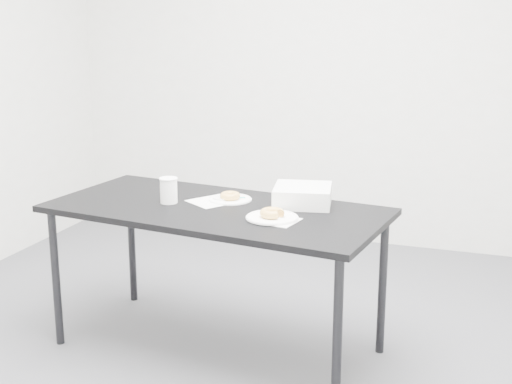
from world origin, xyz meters
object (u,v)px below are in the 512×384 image
(pen, at_px, (234,197))
(coffee_cup, at_px, (169,190))
(plate_near, at_px, (272,218))
(donut_far, at_px, (230,196))
(bakery_box, at_px, (303,195))
(donut_near, at_px, (272,213))
(scorecard, at_px, (216,201))
(table, at_px, (216,218))
(plate_far, at_px, (230,200))

(pen, height_order, coffee_cup, coffee_cup)
(plate_near, relative_size, donut_far, 2.36)
(plate_near, distance_m, bakery_box, 0.30)
(pen, distance_m, donut_near, 0.42)
(scorecard, bearing_deg, donut_far, 64.59)
(bakery_box, bearing_deg, donut_far, 175.11)
(table, bearing_deg, scorecard, 119.19)
(table, height_order, pen, pen)
(scorecard, height_order, plate_near, plate_near)
(pen, bearing_deg, plate_far, -111.32)
(scorecard, height_order, plate_far, plate_far)
(donut_far, bearing_deg, bakery_box, 6.63)
(pen, xyz_separation_m, bakery_box, (0.36, 0.01, 0.04))
(table, height_order, coffee_cup, coffee_cup)
(pen, bearing_deg, table, -106.96)
(table, relative_size, donut_far, 16.68)
(donut_near, height_order, donut_far, donut_near)
(table, bearing_deg, coffee_cup, -172.50)
(table, distance_m, donut_near, 0.35)
(plate_far, distance_m, bakery_box, 0.38)
(plate_far, xyz_separation_m, donut_far, (0.00, 0.00, 0.02))
(scorecard, distance_m, plate_near, 0.43)
(table, xyz_separation_m, scorecard, (-0.05, 0.11, 0.06))
(plate_near, relative_size, bakery_box, 0.88)
(plate_far, bearing_deg, plate_near, -39.21)
(bakery_box, bearing_deg, plate_far, 175.11)
(plate_far, bearing_deg, coffee_cup, -150.82)
(pen, relative_size, plate_far, 0.54)
(donut_far, bearing_deg, plate_far, 0.00)
(donut_far, bearing_deg, plate_near, -39.21)
(pen, distance_m, plate_far, 0.04)
(plate_near, distance_m, donut_near, 0.02)
(plate_near, xyz_separation_m, bakery_box, (0.06, 0.29, 0.04))
(scorecard, xyz_separation_m, plate_far, (0.06, 0.04, 0.00))
(scorecard, distance_m, donut_far, 0.08)
(plate_near, height_order, donut_near, donut_near)
(scorecard, relative_size, plate_far, 1.15)
(coffee_cup, bearing_deg, bakery_box, 16.85)
(table, relative_size, bakery_box, 6.22)
(coffee_cup, bearing_deg, donut_near, -9.82)
(plate_far, distance_m, coffee_cup, 0.32)
(table, relative_size, plate_far, 7.83)
(pen, relative_size, plate_near, 0.48)
(plate_far, distance_m, donut_far, 0.02)
(coffee_cup, bearing_deg, plate_far, 29.18)
(coffee_cup, bearing_deg, pen, 33.76)
(scorecard, relative_size, plate_near, 1.04)
(pen, bearing_deg, scorecard, -143.41)
(plate_near, bearing_deg, coffee_cup, 170.18)
(table, relative_size, coffee_cup, 13.38)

